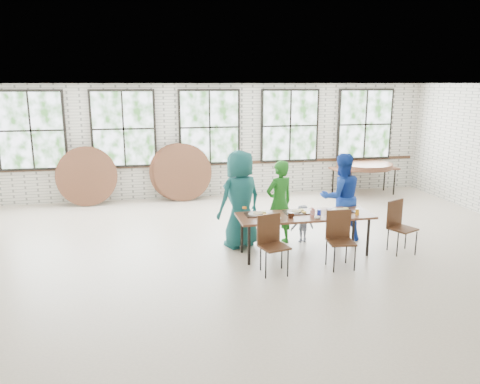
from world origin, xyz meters
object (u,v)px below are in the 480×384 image
(dining_table, at_px, (305,217))
(storage_table, at_px, (364,170))
(chair_near_right, at_px, (340,234))
(chair_near_left, at_px, (271,239))

(dining_table, relative_size, storage_table, 1.30)
(dining_table, height_order, chair_near_right, chair_near_right)
(storage_table, bearing_deg, chair_near_right, -124.62)
(chair_near_left, height_order, chair_near_right, same)
(chair_near_left, bearing_deg, chair_near_right, -14.02)
(chair_near_left, bearing_deg, dining_table, 24.59)
(dining_table, height_order, chair_near_left, chair_near_left)
(dining_table, bearing_deg, chair_near_left, -140.22)
(chair_near_left, distance_m, chair_near_right, 1.18)
(dining_table, bearing_deg, storage_table, 53.18)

